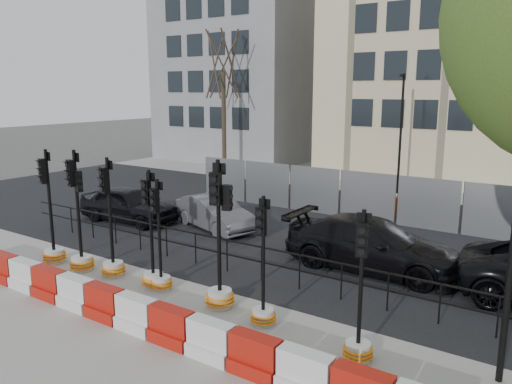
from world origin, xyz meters
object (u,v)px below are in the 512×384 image
Objects in this scene: traffic_signal_a at (52,240)px; traffic_signal_d at (152,260)px; car_a at (128,204)px; car_c at (373,245)px; traffic_signal_h at (359,331)px.

traffic_signal_a reaches higher than traffic_signal_d.
car_c is (10.17, 0.21, 0.05)m from car_a.
traffic_signal_a is at bearing 163.73° from traffic_signal_h.
car_c reaches higher than car_a.
traffic_signal_a is 0.66× the size of car_c.
traffic_signal_h reaches higher than car_a.
traffic_signal_a is at bearing 120.71° from car_c.
traffic_signal_d is 1.05× the size of traffic_signal_h.
traffic_signal_h is 5.23m from car_c.
traffic_signal_a reaches higher than car_c.
car_a is at bearing 91.75° from car_c.
traffic_signal_a is at bearing -174.94° from traffic_signal_d.
traffic_signal_h is at bearing 16.84° from traffic_signal_a.
traffic_signal_a is 1.15× the size of traffic_signal_h.
car_a is 0.82× the size of car_c.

